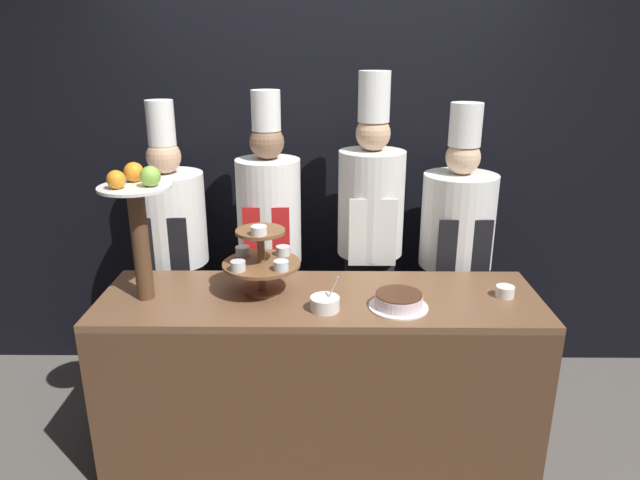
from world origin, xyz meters
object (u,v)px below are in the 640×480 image
fruit_pedestal (138,212)px  chef_left (172,247)px  chef_center_left (270,237)px  chef_center_right (370,230)px  cup_white (505,291)px  chef_right (456,247)px  tiered_stand (261,258)px  serving_bowl_near (325,303)px  cake_round (399,301)px

fruit_pedestal → chef_left: size_ratio=0.36×
chef_center_left → chef_center_right: size_ratio=0.95×
cup_white → chef_left: 1.85m
chef_right → fruit_pedestal: bearing=-158.7°
tiered_stand → chef_center_left: size_ratio=0.21×
serving_bowl_near → cake_round: bearing=4.7°
cup_white → chef_left: chef_left is taller
chef_left → tiered_stand: bearing=-44.1°
chef_center_left → chef_center_right: bearing=0.0°
tiered_stand → cake_round: (0.64, -0.16, -0.15)m
serving_bowl_near → chef_right: (0.75, 0.75, 0.01)m
chef_center_left → chef_right: (1.07, 0.00, -0.06)m
serving_bowl_near → chef_center_left: size_ratio=0.09×
cup_white → chef_right: size_ratio=0.05×
serving_bowl_near → cup_white: bearing=10.1°
chef_left → chef_center_right: chef_center_right is taller
tiered_stand → chef_center_right: chef_center_right is taller
fruit_pedestal → chef_right: (1.60, 0.62, -0.38)m
cake_round → tiered_stand: bearing=166.3°
cake_round → cup_white: bearing=13.6°
cake_round → chef_right: bearing=60.1°
fruit_pedestal → chef_left: (-0.04, 0.62, -0.39)m
cake_round → chef_right: chef_right is taller
fruit_pedestal → chef_center_left: bearing=49.6°
cup_white → chef_left: bearing=161.2°
chef_center_right → chef_left: bearing=-180.0°
tiered_stand → chef_left: chef_left is taller
serving_bowl_near → chef_right: bearing=44.9°
chef_left → chef_center_right: bearing=0.0°
serving_bowl_near → chef_center_right: chef_center_right is taller
fruit_pedestal → chef_right: size_ratio=0.37×
chef_left → chef_right: 1.64m
cake_round → chef_left: 1.42m
tiered_stand → chef_center_left: chef_center_left is taller
tiered_stand → chef_center_left: (-0.01, 0.57, -0.08)m
chef_center_left → chef_right: 1.07m
fruit_pedestal → chef_left: 0.74m
serving_bowl_near → chef_left: chef_left is taller
chef_center_right → fruit_pedestal: bearing=-150.6°
tiered_stand → cake_round: bearing=-13.7°
chef_center_right → chef_right: chef_center_right is taller
fruit_pedestal → chef_center_left: (0.53, 0.62, -0.33)m
fruit_pedestal → chef_center_right: 1.30m
fruit_pedestal → chef_center_left: chef_center_left is taller
tiered_stand → cake_round: 0.68m
tiered_stand → chef_center_left: 0.57m
cake_round → chef_center_left: bearing=132.2°
tiered_stand → fruit_pedestal: 0.60m
tiered_stand → chef_left: bearing=135.9°
tiered_stand → cake_round: tiered_stand is taller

